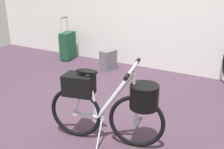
# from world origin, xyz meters

# --- Properties ---
(ground_plane) EXTENTS (7.70, 7.70, 0.00)m
(ground_plane) POSITION_xyz_m (0.00, 0.00, 0.00)
(ground_plane) COLOR #473342
(folding_bike_foreground) EXTENTS (1.13, 0.52, 0.81)m
(folding_bike_foreground) POSITION_xyz_m (0.29, -0.12, 0.43)
(folding_bike_foreground) COLOR black
(folding_bike_foreground) RESTS_ON ground_plane
(rolling_suitcase) EXTENTS (0.24, 0.39, 0.83)m
(rolling_suitcase) POSITION_xyz_m (-1.82, 1.89, 0.28)
(rolling_suitcase) COLOR #19472D
(rolling_suitcase) RESTS_ON ground_plane
(backpack_on_floor) EXTENTS (0.26, 0.30, 0.35)m
(backpack_on_floor) POSITION_xyz_m (-0.82, 1.74, 0.17)
(backpack_on_floor) COLOR slate
(backpack_on_floor) RESTS_ON ground_plane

